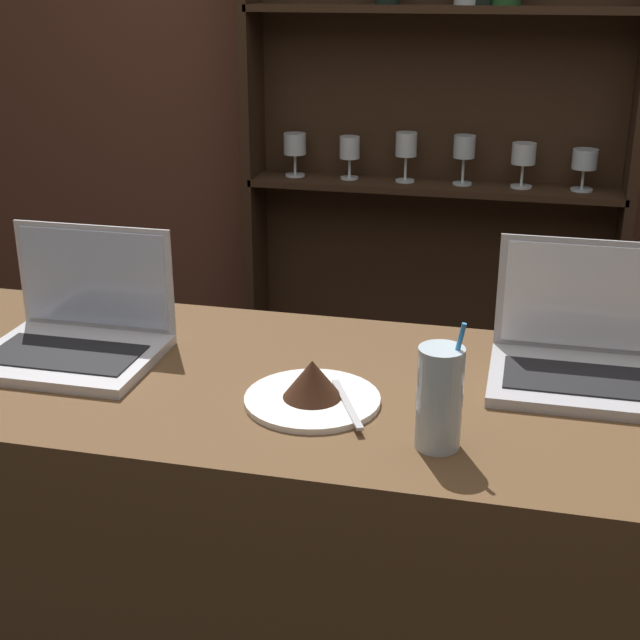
% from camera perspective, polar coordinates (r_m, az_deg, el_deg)
% --- Properties ---
extents(bar_counter, '(1.84, 0.61, 1.04)m').
position_cam_1_polar(bar_counter, '(1.76, 1.98, -19.62)').
color(bar_counter, brown).
rests_on(bar_counter, ground_plane).
extents(back_wall, '(7.00, 0.06, 2.70)m').
position_cam_1_polar(back_wall, '(2.74, 8.25, 14.32)').
color(back_wall, brown).
rests_on(back_wall, ground_plane).
extents(back_shelf, '(1.13, 0.18, 1.98)m').
position_cam_1_polar(back_shelf, '(2.71, 7.38, 7.86)').
color(back_shelf, '#332114').
rests_on(back_shelf, ground_plane).
extents(laptop_near, '(0.30, 0.24, 0.22)m').
position_cam_1_polar(laptop_near, '(1.64, -15.26, -0.63)').
color(laptop_near, silver).
rests_on(laptop_near, bar_counter).
extents(laptop_far, '(0.32, 0.23, 0.22)m').
position_cam_1_polar(laptop_far, '(1.55, 16.89, -1.99)').
color(laptop_far, '#ADADB2').
rests_on(laptop_far, bar_counter).
extents(cake_plate, '(0.22, 0.22, 0.07)m').
position_cam_1_polar(cake_plate, '(1.41, -0.48, -4.41)').
color(cake_plate, white).
rests_on(cake_plate, bar_counter).
extents(water_glass, '(0.07, 0.07, 0.19)m').
position_cam_1_polar(water_glass, '(1.27, 7.66, -4.97)').
color(water_glass, silver).
rests_on(water_glass, bar_counter).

